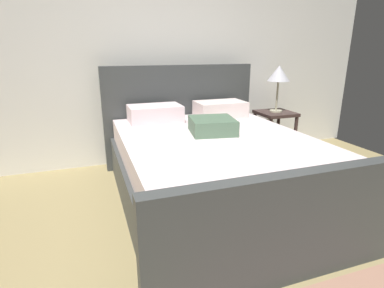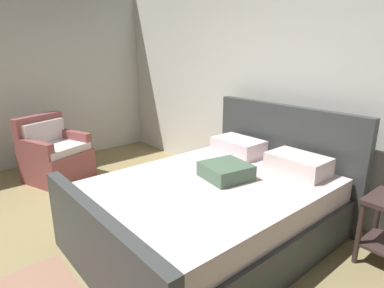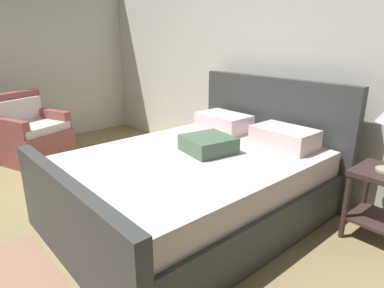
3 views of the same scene
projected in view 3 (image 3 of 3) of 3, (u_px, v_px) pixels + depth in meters
ground_plane at (35, 257)px, 2.58m from camera, size 6.09×5.20×0.02m
wall_back at (262, 51)px, 3.80m from camera, size 6.21×0.12×2.89m
bed at (198, 182)px, 3.04m from camera, size 1.84×2.34×1.20m
nightstand_right at (382, 194)px, 2.68m from camera, size 0.44×0.44×0.60m
armchair at (31, 135)px, 4.44m from camera, size 0.93×0.93×0.90m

